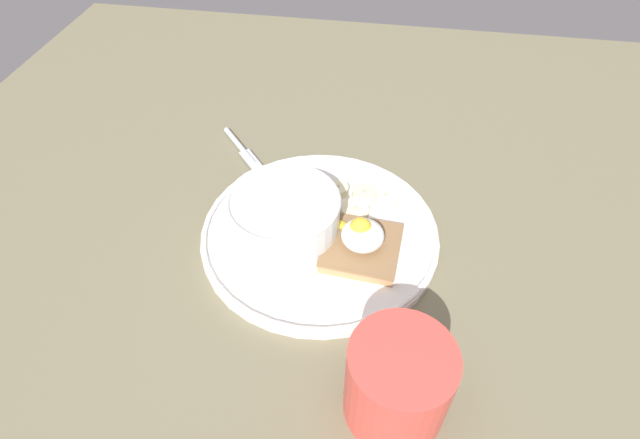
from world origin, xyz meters
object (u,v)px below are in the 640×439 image
at_px(poached_egg, 362,234).
at_px(banana_slice_front, 364,195).
at_px(oatmeal_bowl, 284,215).
at_px(banana_slice_left, 338,189).
at_px(coffee_mug, 398,382).
at_px(toast_slice, 362,247).
at_px(banana_slice_right, 355,211).
at_px(knife, 245,153).
at_px(banana_slice_back, 386,197).

relative_size(poached_egg, banana_slice_front, 1.53).
distance_m(oatmeal_bowl, banana_slice_left, 0.10).
bearing_deg(oatmeal_bowl, poached_egg, -10.15).
bearing_deg(banana_slice_front, coffee_mug, -78.22).
relative_size(banana_slice_left, coffee_mug, 0.40).
distance_m(toast_slice, poached_egg, 0.02).
height_order(banana_slice_front, banana_slice_right, banana_slice_front).
relative_size(oatmeal_bowl, banana_slice_front, 3.31).
distance_m(banana_slice_front, banana_slice_right, 0.03).
bearing_deg(banana_slice_front, knife, 157.00).
distance_m(poached_egg, banana_slice_front, 0.09).
bearing_deg(toast_slice, banana_slice_front, 94.14).
bearing_deg(banana_slice_front, poached_egg, -86.36).
relative_size(toast_slice, coffee_mug, 1.01).
relative_size(oatmeal_bowl, banana_slice_right, 2.66).
xyz_separation_m(oatmeal_bowl, banana_slice_front, (0.09, 0.07, -0.02)).
height_order(banana_slice_right, coffee_mug, coffee_mug).
xyz_separation_m(poached_egg, banana_slice_left, (-0.04, 0.10, -0.02)).
height_order(oatmeal_bowl, banana_slice_right, oatmeal_bowl).
bearing_deg(banana_slice_left, knife, 154.75).
bearing_deg(coffee_mug, poached_egg, 105.75).
bearing_deg(poached_egg, banana_slice_left, 112.75).
xyz_separation_m(banana_slice_left, knife, (-0.14, 0.07, -0.01)).
relative_size(toast_slice, banana_slice_front, 2.31).
relative_size(banana_slice_front, knife, 0.37).
xyz_separation_m(toast_slice, banana_slice_left, (-0.04, 0.10, -0.00)).
relative_size(oatmeal_bowl, poached_egg, 2.17).
xyz_separation_m(banana_slice_front, banana_slice_back, (0.03, 0.00, -0.00)).
bearing_deg(poached_egg, banana_slice_front, 93.64).
relative_size(toast_slice, banana_slice_right, 1.86).
xyz_separation_m(poached_egg, banana_slice_front, (-0.01, 0.09, -0.02)).
relative_size(banana_slice_back, knife, 0.44).
bearing_deg(banana_slice_back, coffee_mug, -84.19).
height_order(coffee_mug, knife, coffee_mug).
xyz_separation_m(oatmeal_bowl, banana_slice_left, (0.05, 0.08, -0.02)).
height_order(oatmeal_bowl, coffee_mug, coffee_mug).
distance_m(banana_slice_right, coffee_mug, 0.24).
height_order(oatmeal_bowl, banana_slice_back, oatmeal_bowl).
distance_m(banana_slice_left, banana_slice_back, 0.06).
xyz_separation_m(oatmeal_bowl, banana_slice_right, (0.08, 0.04, -0.02)).
xyz_separation_m(toast_slice, banana_slice_front, (-0.01, 0.09, -0.00)).
xyz_separation_m(banana_slice_right, knife, (-0.17, 0.10, -0.01)).
bearing_deg(banana_slice_back, banana_slice_front, -172.10).
xyz_separation_m(poached_egg, coffee_mug, (0.05, -0.17, 0.01)).
distance_m(poached_egg, coffee_mug, 0.18).
distance_m(toast_slice, knife, 0.25).
distance_m(coffee_mug, knife, 0.41).
relative_size(banana_slice_front, banana_slice_left, 1.09).
bearing_deg(banana_slice_right, coffee_mug, -74.98).
xyz_separation_m(oatmeal_bowl, toast_slice, (0.09, -0.02, -0.02)).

